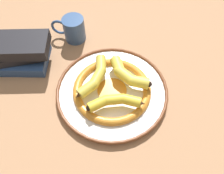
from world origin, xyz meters
The scene contains 7 objects.
ground_plane centered at (0.00, 0.00, 0.00)m, with size 2.80×2.80×0.00m, color #A87A56.
decorative_bowl centered at (-0.01, -0.03, 0.01)m, with size 0.36×0.36×0.03m.
banana_a centered at (-0.06, -0.07, 0.05)m, with size 0.12×0.15×0.03m.
banana_b centered at (-0.02, 0.03, 0.05)m, with size 0.18×0.08×0.03m.
banana_c centered at (0.05, -0.04, 0.05)m, with size 0.08×0.18×0.04m.
book_stack centered at (-0.08, 0.32, 0.05)m, with size 0.22×0.24×0.10m.
coffee_mug centered at (0.11, 0.23, 0.05)m, with size 0.08×0.12×0.09m.
Camera 1 is at (-0.33, -0.24, 0.61)m, focal length 35.00 mm.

